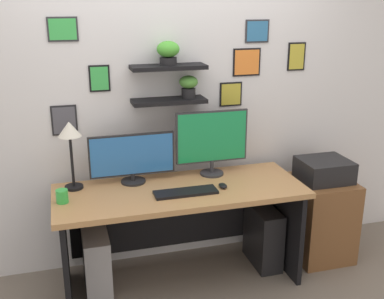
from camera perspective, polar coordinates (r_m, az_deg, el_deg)
ground_plane at (r=3.70m, az=-1.33°, el=-15.52°), size 8.00×8.00×0.00m
back_wall_assembly at (r=3.58m, az=-3.22°, el=6.88°), size 4.40×0.24×2.70m
desk at (r=3.48m, az=-1.63°, el=-7.52°), size 1.77×0.68×0.75m
monitor_left at (r=3.43m, az=-7.27°, el=-0.95°), size 0.62×0.18×0.36m
monitor_right at (r=3.53m, az=2.43°, el=1.17°), size 0.55×0.18×0.50m
keyboard at (r=3.26m, az=-0.76°, el=-5.20°), size 0.44×0.14×0.02m
computer_mouse at (r=3.36m, az=3.76°, el=-4.40°), size 0.06×0.09×0.03m
desk_lamp at (r=3.33m, az=-14.59°, el=1.48°), size 0.16×0.16×0.49m
coffee_mug at (r=3.23m, az=-15.48°, el=-5.49°), size 0.08×0.08×0.09m
drawer_cabinet at (r=4.01m, az=15.23°, el=-7.99°), size 0.44×0.50×0.66m
printer at (r=3.85m, az=15.73°, el=-2.40°), size 0.38×0.34×0.17m
computer_tower_left at (r=3.55m, az=-11.49°, el=-13.18°), size 0.18×0.40×0.45m
computer_tower_right at (r=3.84m, az=8.63°, el=-10.33°), size 0.18×0.40×0.48m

